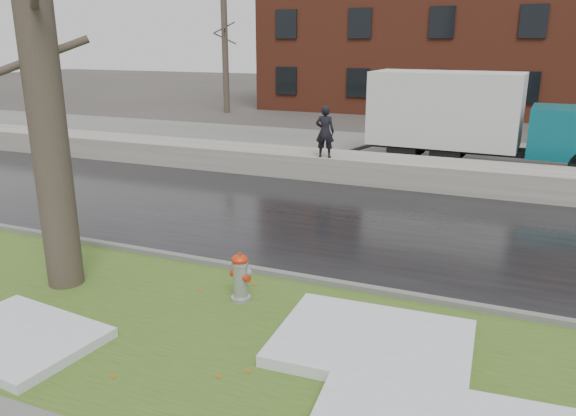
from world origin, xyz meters
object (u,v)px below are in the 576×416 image
at_px(tree, 40,62).
at_px(worker, 325,132).
at_px(box_truck, 475,118).
at_px(fire_hydrant, 240,275).

xyz_separation_m(tree, worker, (1.66, 8.78, -2.24)).
bearing_deg(box_truck, fire_hydrant, -98.32).
relative_size(tree, worker, 4.84).
relative_size(box_truck, worker, 6.13).
relative_size(tree, box_truck, 0.79).
xyz_separation_m(box_truck, worker, (-3.85, -4.00, -0.13)).
distance_m(fire_hydrant, worker, 8.39).
height_order(fire_hydrant, tree, tree).
height_order(box_truck, worker, box_truck).
bearing_deg(box_truck, tree, -110.50).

